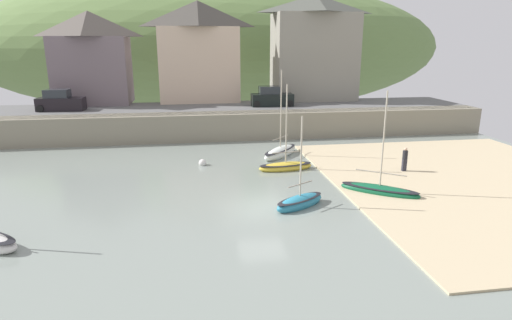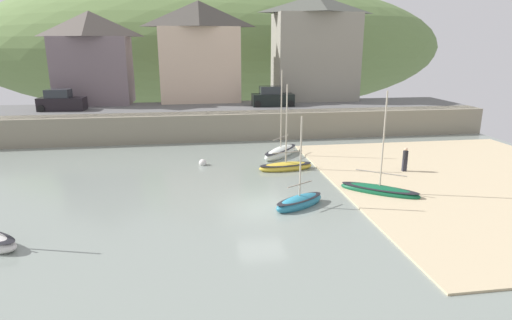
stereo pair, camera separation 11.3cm
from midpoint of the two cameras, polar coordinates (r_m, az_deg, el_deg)
name	(u,v)px [view 2 (the right image)]	position (r m, az deg, el deg)	size (l,w,h in m)	color
ground	(354,312)	(14.55, 13.29, -19.31)	(48.00, 41.00, 0.61)	gray
quay_seawall	(231,123)	(38.86, -3.32, 5.00)	(48.00, 9.40, 2.40)	gray
hillside_backdrop	(212,47)	(75.87, -5.88, 14.91)	(80.00, 44.00, 22.35)	#638045
waterfront_building_left	(93,57)	(46.82, -21.15, 12.81)	(7.53, 5.22, 9.13)	slate
waterfront_building_centre	(200,51)	(45.79, -7.55, 14.35)	(8.51, 4.38, 10.23)	beige
waterfront_building_right	(315,48)	(47.69, 8.05, 14.79)	(9.05, 5.51, 11.00)	gray
sailboat_tall_mast	(379,190)	(25.33, 16.46, -3.91)	(4.29, 3.60, 6.08)	#125836
rowboat_small_beached	(281,152)	(32.55, 3.45, 1.08)	(3.75, 4.05, 6.75)	white
sailboat_white_hull	(286,166)	(29.07, 4.14, -0.83)	(3.91, 1.62, 5.98)	gold
motorboat_with_cabin	(299,202)	(22.58, 6.03, -5.63)	(3.26, 2.50, 5.05)	teal
parked_car_near_slipway	(61,102)	(43.28, -24.75, 7.17)	(4.18, 1.90, 1.95)	black
parked_car_by_wall	(272,98)	(42.33, 2.30, 8.40)	(4.12, 1.82, 1.95)	black
person_on_slipway	(405,158)	(29.88, 19.61, 0.21)	(0.34, 0.34, 1.62)	#282833
mooring_buoy	(203,163)	(30.33, -7.11, -0.39)	(0.55, 0.55, 0.55)	silver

